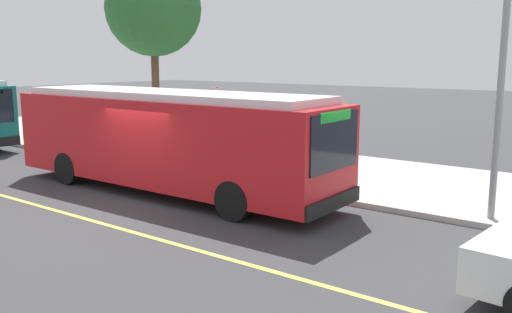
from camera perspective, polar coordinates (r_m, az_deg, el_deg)
The scene contains 10 objects.
ground_plane at distance 15.84m, azimuth -11.18°, elevation -4.32°, with size 120.00×120.00×0.00m, color #38383A.
sidewalk_curb at distance 20.20m, azimuth 1.59°, elevation -0.79°, with size 44.00×6.40×0.15m, color #B7B2A8.
lane_stripe_center at distance 14.53m, azimuth -17.68°, elevation -5.91°, with size 36.00×0.14×0.01m, color #E0D64C.
transit_bus_main at distance 16.27m, azimuth -8.97°, elevation 1.94°, with size 10.96×2.66×2.95m.
bus_shelter at distance 21.71m, azimuth -5.52°, elevation 4.84°, with size 2.90×1.60×2.48m.
waiting_bench at distance 21.85m, azimuth -4.99°, elevation 1.49°, with size 1.60×0.48×0.95m.
route_sign_post at distance 18.12m, azimuth -3.93°, elevation 3.94°, with size 0.44×0.08×2.80m.
pedestrian_commuter at distance 22.10m, azimuth -9.81°, elevation 2.74°, with size 0.24×0.40×1.69m.
street_tree_near_shelter at distance 26.77m, azimuth -10.48°, elevation 14.68°, with size 4.41×4.41×8.18m.
utility_pole at distance 13.88m, azimuth 23.79°, elevation 7.01°, with size 0.16×0.16×6.40m, color gray.
Camera 1 is at (11.52, -10.15, 3.89)m, focal length 39.07 mm.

